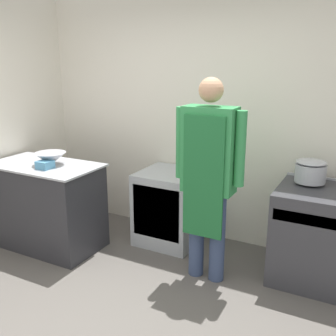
% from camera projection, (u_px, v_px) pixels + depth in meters
% --- Properties ---
extents(ground_plane, '(14.00, 14.00, 0.00)m').
position_uv_depth(ground_plane, '(96.00, 325.00, 3.02)').
color(ground_plane, '#5B5651').
extents(wall_back, '(8.00, 0.05, 2.70)m').
position_uv_depth(wall_back, '(200.00, 118.00, 4.29)').
color(wall_back, silver).
rests_on(wall_back, ground_plane).
extents(wall_left, '(0.05, 8.00, 2.70)m').
position_uv_depth(wall_left, '(6.00, 117.00, 4.38)').
color(wall_left, silver).
rests_on(wall_left, ground_plane).
extents(prep_counter, '(1.18, 0.66, 0.92)m').
position_uv_depth(prep_counter, '(47.00, 205.00, 4.21)').
color(prep_counter, '#2D2D33').
rests_on(prep_counter, ground_plane).
extents(stove, '(0.88, 0.72, 0.89)m').
position_uv_depth(stove, '(325.00, 237.00, 3.53)').
color(stove, '#38383D').
rests_on(stove, ground_plane).
extents(fridge_unit, '(0.64, 0.64, 0.80)m').
position_uv_depth(fridge_unit, '(170.00, 207.00, 4.32)').
color(fridge_unit, '#A8ADB2').
rests_on(fridge_unit, ground_plane).
extents(person_cook, '(0.64, 0.24, 1.83)m').
position_uv_depth(person_cook, '(208.00, 169.00, 3.42)').
color(person_cook, '#38476B').
rests_on(person_cook, ground_plane).
extents(mixing_bowl, '(0.32, 0.32, 0.13)m').
position_uv_depth(mixing_bowl, '(51.00, 159.00, 4.05)').
color(mixing_bowl, '#B2B5BC').
rests_on(mixing_bowl, prep_counter).
extents(plastic_tub, '(0.14, 0.14, 0.08)m').
position_uv_depth(plastic_tub, '(45.00, 165.00, 3.92)').
color(plastic_tub, teal).
rests_on(plastic_tub, prep_counter).
extents(stock_pot, '(0.28, 0.28, 0.21)m').
position_uv_depth(stock_pot, '(311.00, 171.00, 3.57)').
color(stock_pot, '#B2B5BC').
rests_on(stock_pot, stove).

